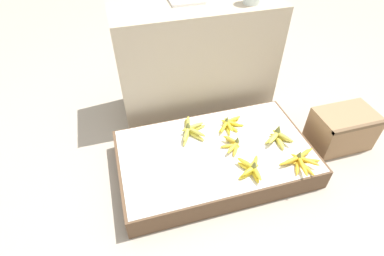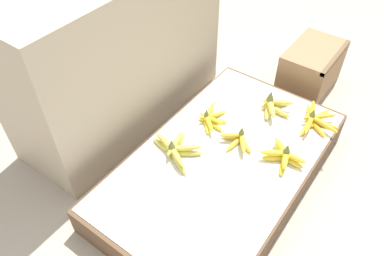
{
  "view_description": "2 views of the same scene",
  "coord_description": "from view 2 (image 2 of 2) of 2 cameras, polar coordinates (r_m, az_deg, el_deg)",
  "views": [
    {
      "loc": [
        -0.49,
        -1.19,
        1.52
      ],
      "look_at": [
        -0.13,
        0.08,
        0.3
      ],
      "focal_mm": 28.0,
      "sensor_mm": 36.0,
      "label": 1
    },
    {
      "loc": [
        -0.97,
        -0.53,
        1.43
      ],
      "look_at": [
        -0.06,
        0.13,
        0.31
      ],
      "focal_mm": 35.0,
      "sensor_mm": 36.0,
      "label": 2
    }
  ],
  "objects": [
    {
      "name": "banana_bunch_back_midright",
      "position": [
        1.83,
        2.86,
        1.5
      ],
      "size": [
        0.2,
        0.15,
        0.08
      ],
      "color": "yellow",
      "rests_on": "display_platform"
    },
    {
      "name": "banana_bunch_front_right",
      "position": [
        1.91,
        18.22,
        1.21
      ],
      "size": [
        0.26,
        0.21,
        0.09
      ],
      "color": "gold",
      "rests_on": "display_platform"
    },
    {
      "name": "banana_bunch_front_midright",
      "position": [
        1.7,
        13.76,
        -4.14
      ],
      "size": [
        0.17,
        0.2,
        0.1
      ],
      "color": "yellow",
      "rests_on": "display_platform"
    },
    {
      "name": "banana_bunch_back_midleft",
      "position": [
        1.68,
        -2.52,
        -3.25
      ],
      "size": [
        0.21,
        0.26,
        0.1
      ],
      "color": "gold",
      "rests_on": "display_platform"
    },
    {
      "name": "display_platform",
      "position": [
        1.75,
        4.68,
        -6.13
      ],
      "size": [
        1.21,
        0.71,
        0.15
      ],
      "color": "brown",
      "rests_on": "ground_plane"
    },
    {
      "name": "banana_bunch_middle_right",
      "position": [
        1.93,
        12.3,
        3.33
      ],
      "size": [
        0.2,
        0.16,
        0.11
      ],
      "color": "#DBCC4C",
      "rests_on": "display_platform"
    },
    {
      "name": "back_vendor_table",
      "position": [
        1.9,
        -11.23,
        11.25
      ],
      "size": [
        1.14,
        0.43,
        0.8
      ],
      "color": "tan",
      "rests_on": "ground_plane"
    },
    {
      "name": "wooden_crate",
      "position": [
        2.33,
        17.69,
        8.73
      ],
      "size": [
        0.39,
        0.26,
        0.26
      ],
      "color": "#997551",
      "rests_on": "ground_plane"
    },
    {
      "name": "banana_bunch_middle_midright",
      "position": [
        1.74,
        7.02,
        -1.81
      ],
      "size": [
        0.13,
        0.18,
        0.08
      ],
      "color": "gold",
      "rests_on": "display_platform"
    },
    {
      "name": "ground_plane",
      "position": [
        1.81,
        4.54,
        -7.64
      ],
      "size": [
        10.0,
        10.0,
        0.0
      ],
      "primitive_type": "plane",
      "color": "#A89E8E"
    }
  ]
}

